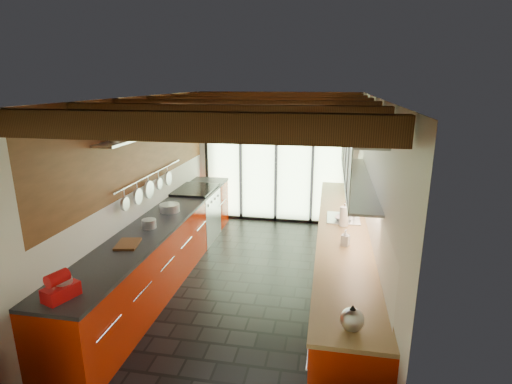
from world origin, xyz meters
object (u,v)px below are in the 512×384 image
stand_mixer (61,287)px  bowl (343,219)px  soap_bottle (345,238)px  kettle (352,318)px  paper_towel (344,217)px

stand_mixer → bowl: bearing=45.3°
stand_mixer → bowl: size_ratio=1.50×
soap_bottle → bowl: (0.00, 0.89, -0.07)m
stand_mixer → bowl: 3.61m
bowl → kettle: bearing=-90.0°
bowl → stand_mixer: bearing=-134.7°
bowl → paper_towel: bearing=-90.0°
kettle → soap_bottle: bearing=90.0°
kettle → soap_bottle: size_ratio=1.32×
stand_mixer → soap_bottle: bearing=33.4°
kettle → bowl: kettle is taller
soap_bottle → bowl: bearing=90.0°
stand_mixer → kettle: bearing=-0.2°
kettle → soap_bottle: 1.68m
kettle → stand_mixer: bearing=179.8°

